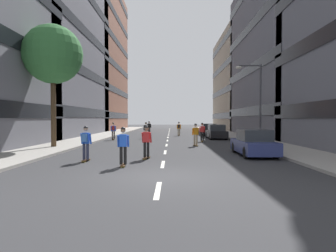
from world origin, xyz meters
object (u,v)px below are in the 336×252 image
Objects in this scene: skater_1 at (146,141)px; skater_3 at (146,129)px; street_tree_near at (53,55)px; skater_2 at (149,127)px; parked_car_far at (254,144)px; skater_4 at (123,145)px; skater_7 at (179,128)px; parked_car_near at (216,132)px; skater_5 at (196,134)px; skater_8 at (149,126)px; parked_car_mid at (209,130)px; streetlamp_right at (256,95)px; skater_9 at (202,131)px; skater_0 at (86,141)px; skater_6 at (113,130)px.

skater_3 is at bearing 95.08° from skater_1.
street_tree_near is 22.34m from skater_2.
parked_car_far is 15.15m from street_tree_near.
skater_4 is 1.00× the size of skater_7.
skater_5 is (-2.89, -8.40, 0.29)m from parked_car_near.
skater_5 is at bearing -86.04° from skater_7.
parked_car_far is 2.47× the size of skater_1.
parked_car_near is 2.47× the size of skater_8.
parked_car_mid is 10.22m from skater_8.
parked_car_far is 2.47× the size of skater_7.
streetlamp_right is 12.89m from skater_3.
parked_car_mid is at bearing 79.19° from skater_9.
skater_3 reaches higher than parked_car_far.
skater_0 is 1.00× the size of skater_6.
skater_0 and skater_3 have the same top height.
skater_3 is 11.49m from skater_8.
skater_9 is (-1.90, 10.46, 0.29)m from parked_car_far.
skater_9 is at bearing -78.25° from skater_7.
parked_car_far is at bearing -16.73° from street_tree_near.
skater_7 is at bearing 84.01° from skater_1.
skater_5 is 1.00× the size of skater_6.
skater_8 is (-8.14, 6.16, 0.32)m from parked_car_mid.
parked_car_near is at bearing 61.71° from skater_0.
skater_7 is at bearing 59.24° from street_tree_near.
parked_car_far is 0.50× the size of street_tree_near.
parked_car_far is at bearing -90.00° from parked_car_near.
parked_car_near is at bearing 107.72° from streetlamp_right.
skater_0 is (4.24, -6.53, -5.72)m from street_tree_near.
parked_car_mid is 24.69m from skater_0.
skater_2 is 28.94m from skater_4.
skater_1 and skater_7 have the same top height.
skater_9 is (6.24, -16.13, -0.03)m from skater_8.
parked_car_near is 19.14m from skater_0.
skater_8 is at bearing 94.12° from skater_1.
skater_2 is at bearing 126.96° from parked_car_near.
streetlamp_right is 20.53m from skater_2.
parked_car_mid is 2.47× the size of skater_7.
skater_9 is at bearing -67.22° from skater_2.
parked_car_far is at bearing -106.74° from streetlamp_right.
skater_6 is (-3.07, -2.69, 0.03)m from skater_3.
skater_2 is (-7.97, 24.92, 0.29)m from parked_car_far.
skater_2 is at bearing 112.78° from skater_9.
parked_car_far is at bearing 15.59° from skater_0.
street_tree_near is at bearing 163.27° from parked_car_far.
streetlamp_right is at bearing 41.27° from skater_0.
street_tree_near is 4.91× the size of skater_5.
parked_car_far is at bearing -63.31° from skater_3.
streetlamp_right is at bearing 15.92° from skater_5.
skater_1 is 1.00× the size of skater_7.
skater_1 and skater_2 have the same top height.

